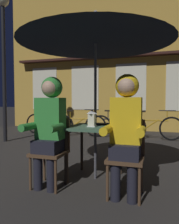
# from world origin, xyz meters

# --- Properties ---
(ground_plane) EXTENTS (60.00, 60.00, 0.00)m
(ground_plane) POSITION_xyz_m (0.00, 0.00, 0.00)
(ground_plane) COLOR #2D2B28
(cafe_table) EXTENTS (0.72, 0.72, 0.74)m
(cafe_table) POSITION_xyz_m (0.00, 0.00, 0.64)
(cafe_table) COLOR #42664C
(cafe_table) RESTS_ON ground_plane
(patio_umbrella) EXTENTS (2.10, 2.10, 2.31)m
(patio_umbrella) POSITION_xyz_m (0.00, 0.00, 2.06)
(patio_umbrella) COLOR #4C4C51
(patio_umbrella) RESTS_ON ground_plane
(lantern) EXTENTS (0.11, 0.11, 0.23)m
(lantern) POSITION_xyz_m (-0.03, -0.07, 0.86)
(lantern) COLOR white
(lantern) RESTS_ON cafe_table
(chair_left) EXTENTS (0.40, 0.40, 0.87)m
(chair_left) POSITION_xyz_m (-0.48, -0.37, 0.49)
(chair_left) COLOR #513823
(chair_left) RESTS_ON ground_plane
(chair_right) EXTENTS (0.40, 0.40, 0.87)m
(chair_right) POSITION_xyz_m (0.48, -0.37, 0.49)
(chair_right) COLOR #513823
(chair_right) RESTS_ON ground_plane
(person_left_hooded) EXTENTS (0.45, 0.56, 1.40)m
(person_left_hooded) POSITION_xyz_m (-0.48, -0.43, 0.85)
(person_left_hooded) COLOR black
(person_left_hooded) RESTS_ON ground_plane
(person_right_hooded) EXTENTS (0.45, 0.56, 1.40)m
(person_right_hooded) POSITION_xyz_m (0.48, -0.43, 0.85)
(person_right_hooded) COLOR black
(person_right_hooded) RESTS_ON ground_plane
(shopfront_building) EXTENTS (10.00, 0.93, 6.20)m
(shopfront_building) POSITION_xyz_m (-0.11, 5.40, 3.09)
(shopfront_building) COLOR gold
(shopfront_building) RESTS_ON ground_plane
(street_lamp) EXTENTS (0.32, 0.32, 3.88)m
(street_lamp) POSITION_xyz_m (-3.08, 1.96, 2.71)
(street_lamp) COLOR black
(street_lamp) RESTS_ON ground_plane
(bicycle_nearest) EXTENTS (1.68, 0.10, 0.84)m
(bicycle_nearest) POSITION_xyz_m (-2.60, 3.45, 0.35)
(bicycle_nearest) COLOR black
(bicycle_nearest) RESTS_ON ground_plane
(bicycle_second) EXTENTS (1.67, 0.27, 0.84)m
(bicycle_second) POSITION_xyz_m (-1.47, 3.35, 0.35)
(bicycle_second) COLOR black
(bicycle_second) RESTS_ON ground_plane
(bicycle_third) EXTENTS (1.68, 0.10, 0.84)m
(bicycle_third) POSITION_xyz_m (-0.31, 3.46, 0.35)
(bicycle_third) COLOR black
(bicycle_third) RESTS_ON ground_plane
(bicycle_fourth) EXTENTS (1.68, 0.15, 0.84)m
(bicycle_fourth) POSITION_xyz_m (0.69, 3.40, 0.35)
(bicycle_fourth) COLOR black
(bicycle_fourth) RESTS_ON ground_plane
(book) EXTENTS (0.23, 0.19, 0.02)m
(book) POSITION_xyz_m (0.06, 0.21, 0.75)
(book) COLOR black
(book) RESTS_ON cafe_table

